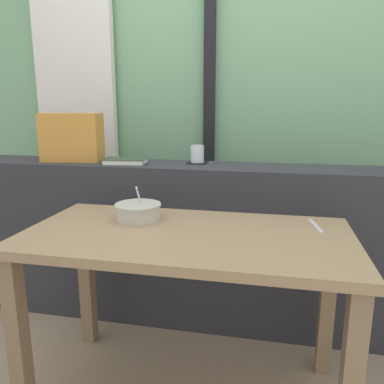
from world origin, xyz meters
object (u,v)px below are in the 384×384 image
(breakfast_table, at_px, (187,260))
(soup_bowl, at_px, (138,212))
(closed_book, at_px, (125,161))
(coaster_square, at_px, (197,163))
(fork_utensil, at_px, (315,226))
(juice_glass, at_px, (197,155))
(throw_pillow, at_px, (72,137))

(breakfast_table, relative_size, soup_bowl, 6.40)
(breakfast_table, distance_m, closed_book, 0.77)
(coaster_square, xyz_separation_m, fork_utensil, (0.57, -0.48, -0.16))
(breakfast_table, height_order, closed_book, closed_book)
(juice_glass, bearing_deg, coaster_square, 91.79)
(throw_pillow, height_order, fork_utensil, throw_pillow)
(breakfast_table, bearing_deg, juice_glass, 97.68)
(coaster_square, height_order, fork_utensil, coaster_square)
(fork_utensil, bearing_deg, throw_pillow, 150.78)
(throw_pillow, bearing_deg, fork_utensil, -18.47)
(breakfast_table, relative_size, fork_utensil, 7.21)
(fork_utensil, bearing_deg, coaster_square, 129.00)
(throw_pillow, bearing_deg, soup_bowl, -40.96)
(fork_utensil, bearing_deg, breakfast_table, -171.05)
(closed_book, height_order, throw_pillow, throw_pillow)
(breakfast_table, relative_size, coaster_square, 12.26)
(juice_glass, bearing_deg, closed_book, -163.77)
(coaster_square, bearing_deg, throw_pillow, -174.90)
(coaster_square, relative_size, throw_pillow, 0.31)
(coaster_square, relative_size, soup_bowl, 0.52)
(coaster_square, height_order, closed_book, closed_book)
(throw_pillow, bearing_deg, juice_glass, 5.10)
(fork_utensil, bearing_deg, soup_bowl, 173.38)
(throw_pillow, height_order, soup_bowl, throw_pillow)
(juice_glass, xyz_separation_m, throw_pillow, (-0.69, -0.06, 0.08))
(juice_glass, height_order, fork_utensil, juice_glass)
(juice_glass, distance_m, soup_bowl, 0.58)
(coaster_square, height_order, throw_pillow, throw_pillow)
(soup_bowl, bearing_deg, closed_book, 117.52)
(breakfast_table, bearing_deg, soup_bowl, 152.73)
(breakfast_table, relative_size, closed_book, 5.24)
(soup_bowl, distance_m, fork_utensil, 0.71)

